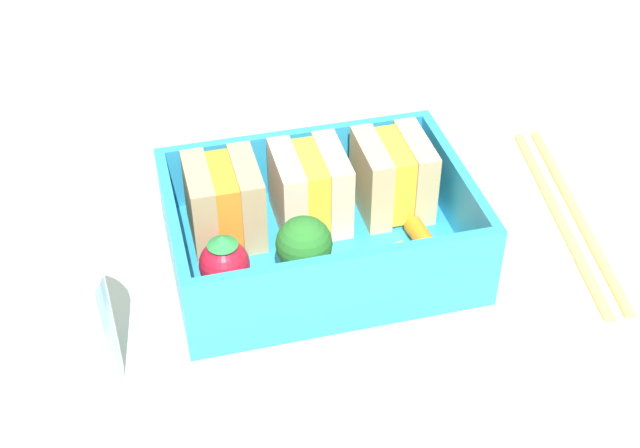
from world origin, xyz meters
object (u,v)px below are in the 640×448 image
at_px(sandwich_center_left, 310,188).
at_px(drinking_glass, 55,332).
at_px(broccoli_floret, 304,246).
at_px(carrot_stick_far_left, 367,264).
at_px(carrot_stick_left, 430,248).
at_px(chopstick_pair, 570,214).
at_px(strawberry_far_left, 224,263).
at_px(sandwich_center, 393,175).
at_px(sandwich_left, 224,202).

xyz_separation_m(sandwich_center_left, drinking_glass, (-0.15, -0.08, 0.00)).
relative_size(broccoli_floret, drinking_glass, 0.61).
xyz_separation_m(carrot_stick_far_left, carrot_stick_left, (0.04, 0.00, 0.00)).
distance_m(carrot_stick_left, chopstick_pair, 0.11).
distance_m(strawberry_far_left, carrot_stick_far_left, 0.08).
bearing_deg(strawberry_far_left, carrot_stick_far_left, -7.31).
xyz_separation_m(sandwich_center, broccoli_floret, (-0.07, -0.05, 0.00)).
height_order(sandwich_left, chopstick_pair, sandwich_left).
xyz_separation_m(sandwich_left, sandwich_center, (0.10, 0.00, 0.00)).
xyz_separation_m(broccoli_floret, chopstick_pair, (0.18, 0.03, -0.04)).
distance_m(sandwich_left, chopstick_pair, 0.22).
bearing_deg(carrot_stick_left, drinking_glass, -170.81).
xyz_separation_m(sandwich_center_left, sandwich_center, (0.05, 0.00, 0.00)).
bearing_deg(strawberry_far_left, sandwich_left, 79.71).
bearing_deg(broccoli_floret, carrot_stick_left, 3.48).
relative_size(sandwich_left, drinking_glass, 0.65).
bearing_deg(sandwich_center, broccoli_floret, -141.64).
distance_m(sandwich_center, chopstick_pair, 0.12).
xyz_separation_m(sandwich_center_left, carrot_stick_left, (0.06, -0.05, -0.02)).
bearing_deg(chopstick_pair, drinking_glass, -169.51).
bearing_deg(broccoli_floret, carrot_stick_far_left, 0.77).
height_order(sandwich_center, carrot_stick_left, sandwich_center).
xyz_separation_m(sandwich_center, drinking_glass, (-0.20, -0.08, 0.00)).
relative_size(broccoli_floret, chopstick_pair, 0.24).
bearing_deg(sandwich_center, sandwich_left, 180.00).
height_order(sandwich_center_left, carrot_stick_far_left, sandwich_center_left).
xyz_separation_m(sandwich_center, carrot_stick_left, (0.01, -0.05, -0.02)).
bearing_deg(carrot_stick_left, sandwich_center, 98.38).
bearing_deg(broccoli_floret, strawberry_far_left, 165.98).
bearing_deg(sandwich_center, carrot_stick_far_left, -120.53).
height_order(strawberry_far_left, drinking_glass, drinking_glass).
height_order(sandwich_left, strawberry_far_left, sandwich_left).
height_order(strawberry_far_left, broccoli_floret, broccoli_floret).
relative_size(sandwich_left, strawberry_far_left, 1.38).
bearing_deg(sandwich_center_left, carrot_stick_left, -40.02).
relative_size(sandwich_left, sandwich_center_left, 1.00).
bearing_deg(sandwich_left, carrot_stick_left, -24.11).
bearing_deg(sandwich_center_left, strawberry_far_left, -143.91).
distance_m(carrot_stick_far_left, carrot_stick_left, 0.04).
bearing_deg(chopstick_pair, carrot_stick_far_left, -168.81).
bearing_deg(broccoli_floret, sandwich_center, 38.36).
xyz_separation_m(strawberry_far_left, carrot_stick_far_left, (0.08, -0.01, -0.01)).
height_order(sandwich_center_left, strawberry_far_left, sandwich_center_left).
relative_size(sandwich_left, carrot_stick_left, 1.02).
height_order(broccoli_floret, carrot_stick_far_left, broccoli_floret).
bearing_deg(carrot_stick_left, sandwich_left, 155.89).
bearing_deg(sandwich_center, carrot_stick_left, -81.62).
height_order(sandwich_left, sandwich_center_left, same).
bearing_deg(sandwich_center_left, drinking_glass, -150.94).
bearing_deg(sandwich_center_left, sandwich_center, 0.00).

